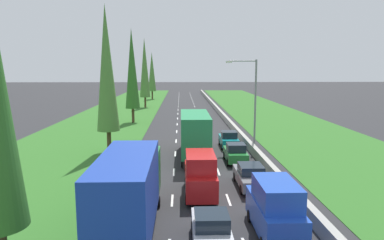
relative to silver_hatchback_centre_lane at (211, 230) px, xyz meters
name	(u,v)px	position (x,y,z in m)	size (l,w,h in m)	color
ground_plane	(188,116)	(-0.17, 44.79, -0.84)	(300.00, 300.00, 0.00)	#28282B
grass_verge_left	(114,116)	(-12.82, 44.79, -0.82)	(14.00, 140.00, 0.04)	#2D6623
grass_verge_right	(271,116)	(14.18, 44.79, -0.82)	(14.00, 140.00, 0.04)	#2D6623
median_barrier	(221,113)	(5.53, 44.79, -0.41)	(0.44, 120.00, 0.85)	#9E9B93
lane_markings	(188,116)	(-0.17, 44.79, -0.83)	(3.64, 116.00, 0.01)	white
silver_hatchback_centre_lane	(211,230)	(0.00, 0.00, 0.00)	(1.74, 3.90, 1.72)	silver
red_van_centre_lane	(200,174)	(-0.14, 6.60, 0.56)	(1.96, 4.90, 2.82)	red
blue_van_right_lane	(275,208)	(3.18, 0.99, 0.56)	(1.96, 4.90, 2.82)	#1E47B7
blue_box_truck_left_lane	(130,192)	(-3.83, 1.30, 1.35)	(2.46, 9.40, 4.18)	black
grey_sedan_right_lane	(250,176)	(3.37, 8.05, -0.02)	(1.82, 4.50, 1.64)	slate
green_hatchback_right_lane	(235,153)	(3.36, 14.55, 0.00)	(1.74, 3.90, 1.72)	#237A33
green_box_truck_centre_lane	(195,134)	(-0.13, 16.18, 1.35)	(2.46, 9.40, 4.18)	black
teal_hatchback_right_lane	(229,139)	(3.56, 20.48, 0.00)	(1.74, 3.90, 1.72)	teal
poplar_tree_second	(107,69)	(-8.29, 18.44, 7.23)	(2.15, 2.15, 14.02)	#4C3823
poplar_tree_third	(132,69)	(-8.55, 37.62, 7.17)	(2.15, 2.15, 13.92)	#4C3823
poplar_tree_fourth	(145,68)	(-8.76, 58.14, 7.36)	(2.16, 2.16, 14.28)	#4C3823
poplar_tree_fifth	(152,72)	(-8.87, 77.71, 6.36)	(2.11, 2.11, 12.28)	#4C3823
street_light_mast	(252,96)	(6.00, 20.97, 4.40)	(3.20, 0.28, 9.00)	gray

